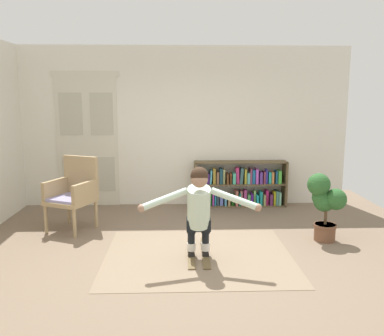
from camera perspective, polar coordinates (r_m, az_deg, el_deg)
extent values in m
plane|color=#776350|center=(5.29, -0.51, -12.22)|extent=(7.20, 7.20, 0.00)
cube|color=silver|center=(7.52, -1.05, 5.78)|extent=(6.00, 0.10, 2.90)
cube|color=beige|center=(7.73, -16.42, 3.45)|extent=(0.55, 0.04, 2.35)
cube|color=#B9B5A2|center=(7.67, -16.65, 7.27)|extent=(0.41, 0.01, 0.76)
cube|color=#B9B5A2|center=(7.79, -16.25, -0.87)|extent=(0.41, 0.01, 0.64)
cube|color=beige|center=(7.61, -12.40, 3.52)|extent=(0.55, 0.04, 2.35)
cube|color=#B9B5A2|center=(7.55, -12.57, 7.41)|extent=(0.41, 0.01, 0.76)
cube|color=#B9B5A2|center=(7.68, -12.26, -0.85)|extent=(0.41, 0.01, 0.64)
cube|color=beige|center=(7.63, -14.83, 12.66)|extent=(1.22, 0.04, 0.10)
cube|color=#86725B|center=(5.28, 0.89, -12.20)|extent=(2.36, 1.95, 0.01)
cube|color=brown|center=(7.46, 0.49, -2.27)|extent=(0.04, 0.30, 0.83)
cube|color=brown|center=(7.71, 12.88, -2.12)|extent=(0.04, 0.30, 0.83)
cube|color=brown|center=(7.64, 6.73, -5.19)|extent=(1.65, 0.30, 0.02)
cube|color=brown|center=(7.54, 6.79, -2.20)|extent=(1.65, 0.30, 0.02)
cube|color=brown|center=(7.47, 6.85, 0.85)|extent=(1.65, 0.30, 0.02)
cube|color=#264D27|center=(7.52, 0.76, -4.28)|extent=(0.03, 0.16, 0.26)
cube|color=brown|center=(7.54, 1.24, -4.27)|extent=(0.05, 0.23, 0.25)
cube|color=olive|center=(7.54, 1.61, -4.34)|extent=(0.03, 0.21, 0.23)
cube|color=#4A511E|center=(7.52, 1.99, -4.56)|extent=(0.04, 0.16, 0.18)
cube|color=#0E5014|center=(7.55, 2.54, -4.38)|extent=(0.06, 0.16, 0.22)
cube|color=purple|center=(7.55, 2.94, -4.33)|extent=(0.03, 0.22, 0.23)
cube|color=#24A0C1|center=(7.56, 3.25, -4.39)|extent=(0.03, 0.17, 0.21)
cube|color=#293E50|center=(7.56, 3.59, -4.36)|extent=(0.04, 0.18, 0.22)
cube|color=#6777D2|center=(7.56, 4.11, -4.33)|extent=(0.06, 0.15, 0.23)
cube|color=#529BBE|center=(7.56, 4.67, -4.35)|extent=(0.03, 0.22, 0.23)
cube|color=tan|center=(7.58, 5.16, -4.48)|extent=(0.04, 0.22, 0.18)
cube|color=#174D12|center=(7.57, 5.71, -4.42)|extent=(0.05, 0.15, 0.21)
cube|color=#AA6256|center=(7.57, 6.22, -4.11)|extent=(0.04, 0.24, 0.29)
cube|color=#157961|center=(7.58, 6.67, -4.30)|extent=(0.03, 0.18, 0.24)
cube|color=#B16670|center=(7.61, 6.91, -4.11)|extent=(0.04, 0.18, 0.27)
cube|color=#A33C82|center=(7.61, 7.42, -4.07)|extent=(0.06, 0.14, 0.29)
cube|color=#58BB64|center=(7.62, 7.92, -4.40)|extent=(0.06, 0.16, 0.20)
cube|color=#4B1694|center=(7.62, 8.31, -4.33)|extent=(0.03, 0.23, 0.22)
cube|color=#83D069|center=(7.65, 8.69, -4.08)|extent=(0.03, 0.17, 0.27)
cube|color=#22BACA|center=(7.67, 9.06, -4.37)|extent=(0.05, 0.23, 0.20)
cube|color=teal|center=(7.65, 9.58, -4.14)|extent=(0.05, 0.18, 0.26)
cube|color=#8D9459|center=(7.68, 10.00, -4.34)|extent=(0.04, 0.24, 0.20)
cube|color=#B7226A|center=(7.70, 10.40, -4.02)|extent=(0.05, 0.17, 0.28)
cube|color=#5B2854|center=(7.70, 10.93, -4.30)|extent=(0.05, 0.22, 0.21)
cube|color=gold|center=(7.71, 11.41, -4.12)|extent=(0.03, 0.17, 0.26)
cube|color=teal|center=(7.75, 11.74, -4.04)|extent=(0.04, 0.21, 0.26)
cube|color=#84CEAA|center=(7.76, 12.10, -4.10)|extent=(0.03, 0.24, 0.25)
cube|color=brown|center=(7.44, 0.82, -1.13)|extent=(0.05, 0.15, 0.28)
cube|color=#539B5B|center=(7.43, 1.35, -1.22)|extent=(0.03, 0.16, 0.26)
cube|color=#15806A|center=(7.43, 1.71, -1.21)|extent=(0.03, 0.15, 0.26)
cube|color=#3F1F6A|center=(7.46, 2.26, -1.47)|extent=(0.05, 0.18, 0.19)
cube|color=#4FAFCD|center=(7.44, 2.65, -1.22)|extent=(0.04, 0.19, 0.26)
cube|color=olive|center=(7.43, 3.11, -1.10)|extent=(0.05, 0.16, 0.29)
cube|color=brown|center=(7.46, 3.59, -1.33)|extent=(0.04, 0.19, 0.22)
cube|color=#194355|center=(7.47, 4.04, -1.10)|extent=(0.05, 0.19, 0.28)
cube|color=tan|center=(7.48, 4.47, -1.15)|extent=(0.04, 0.15, 0.26)
cube|color=brown|center=(7.47, 4.95, -1.47)|extent=(0.03, 0.23, 0.19)
cube|color=brown|center=(7.51, 5.41, -1.42)|extent=(0.04, 0.14, 0.19)
cube|color=#49C19E|center=(7.49, 5.88, -1.40)|extent=(0.05, 0.19, 0.20)
cube|color=#CF357B|center=(7.51, 6.37, -1.01)|extent=(0.07, 0.14, 0.30)
cube|color=#376266|center=(7.51, 6.92, -1.06)|extent=(0.07, 0.19, 0.29)
cube|color=#A79F30|center=(7.51, 7.48, -1.13)|extent=(0.04, 0.14, 0.27)
cube|color=#5CB3B6|center=(7.55, 7.85, -1.37)|extent=(0.05, 0.21, 0.20)
cube|color=#863B60|center=(7.54, 8.19, -1.06)|extent=(0.03, 0.21, 0.28)
cube|color=#1A6DAA|center=(7.55, 8.58, -1.18)|extent=(0.05, 0.16, 0.25)
cube|color=#C354D6|center=(7.57, 9.01, -1.09)|extent=(0.05, 0.22, 0.27)
cube|color=#5B3699|center=(7.57, 9.55, -1.32)|extent=(0.05, 0.23, 0.22)
cube|color=#903C5A|center=(7.60, 10.03, -1.26)|extent=(0.03, 0.20, 0.22)
cube|color=#3732B2|center=(7.60, 10.36, -1.13)|extent=(0.03, 0.15, 0.26)
cube|color=#2BAFA6|center=(7.61, 10.81, -1.32)|extent=(0.05, 0.14, 0.21)
cube|color=#CE7D43|center=(7.65, 11.14, -1.27)|extent=(0.04, 0.21, 0.21)
cube|color=#1F5485|center=(7.66, 11.66, -1.20)|extent=(0.04, 0.19, 0.23)
cube|color=green|center=(7.65, 12.09, -1.20)|extent=(0.05, 0.22, 0.24)
cylinder|color=tan|center=(6.43, -19.82, -6.79)|extent=(0.07, 0.07, 0.42)
cylinder|color=tan|center=(6.10, -16.16, -7.48)|extent=(0.07, 0.07, 0.42)
cylinder|color=tan|center=(6.80, -16.88, -5.71)|extent=(0.07, 0.07, 0.42)
cylinder|color=tan|center=(6.49, -13.30, -6.28)|extent=(0.07, 0.07, 0.42)
cube|color=tan|center=(6.39, -16.65, -4.48)|extent=(0.79, 0.79, 0.06)
cube|color=#9A96C9|center=(6.38, -16.67, -4.04)|extent=(0.72, 0.72, 0.04)
cube|color=tan|center=(6.52, -15.31, -0.97)|extent=(0.57, 0.30, 0.60)
cube|color=tan|center=(6.52, -18.57, -2.76)|extent=(0.29, 0.53, 0.28)
cube|color=tan|center=(6.18, -14.77, -3.24)|extent=(0.29, 0.53, 0.28)
cylinder|color=brown|center=(6.07, 18.12, -8.56)|extent=(0.29, 0.29, 0.24)
cylinder|color=brown|center=(6.04, 18.17, -7.67)|extent=(0.31, 0.31, 0.04)
cylinder|color=#4C3823|center=(5.99, 18.28, -5.85)|extent=(0.04, 0.04, 0.36)
sphere|color=#2A5C29|center=(6.02, 18.05, -4.44)|extent=(0.30, 0.30, 0.30)
sphere|color=#2A5C29|center=(6.00, 17.67, -3.92)|extent=(0.26, 0.26, 0.26)
sphere|color=#2A5C29|center=(5.98, 19.52, -4.16)|extent=(0.30, 0.30, 0.30)
sphere|color=#2A5C29|center=(5.92, 17.36, -2.23)|extent=(0.32, 0.32, 0.32)
cube|color=brown|center=(5.27, -0.11, -12.11)|extent=(0.10, 0.87, 0.01)
cube|color=brown|center=(5.64, -0.19, -10.27)|extent=(0.09, 0.12, 0.06)
cube|color=black|center=(5.25, -0.10, -11.95)|extent=(0.08, 0.12, 0.04)
cube|color=brown|center=(5.28, 1.89, -12.09)|extent=(0.10, 0.87, 0.01)
cube|color=brown|center=(5.65, 1.67, -10.26)|extent=(0.09, 0.12, 0.06)
cube|color=black|center=(5.25, 1.90, -11.93)|extent=(0.08, 0.12, 0.04)
cylinder|color=white|center=(5.23, -0.11, -10.98)|extent=(0.11, 0.11, 0.10)
cylinder|color=black|center=(5.16, -0.11, -8.90)|extent=(0.09, 0.09, 0.30)
cylinder|color=black|center=(5.11, -0.10, -7.94)|extent=(0.11, 0.11, 0.22)
cylinder|color=white|center=(5.24, 1.90, -10.96)|extent=(0.11, 0.11, 0.10)
cylinder|color=black|center=(5.17, 1.91, -8.89)|extent=(0.09, 0.09, 0.30)
cylinder|color=black|center=(5.11, 1.94, -7.92)|extent=(0.11, 0.11, 0.22)
cube|color=black|center=(5.11, 0.92, -7.92)|extent=(0.30, 0.18, 0.14)
cylinder|color=silver|center=(4.96, 0.96, -5.51)|extent=(0.29, 0.44, 0.58)
sphere|color=#A47B62|center=(4.73, 1.04, -1.58)|extent=(0.20, 0.20, 0.20)
sphere|color=#382619|center=(4.73, 1.04, -1.08)|extent=(0.21, 0.21, 0.21)
cylinder|color=silver|center=(4.73, -3.89, -4.39)|extent=(0.57, 0.30, 0.23)
sphere|color=#A47B62|center=(4.66, -7.11, -5.61)|extent=(0.09, 0.09, 0.09)
cylinder|color=silver|center=(4.76, 5.97, -4.32)|extent=(0.56, 0.31, 0.23)
sphere|color=#A47B62|center=(4.71, 9.24, -5.49)|extent=(0.09, 0.09, 0.09)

